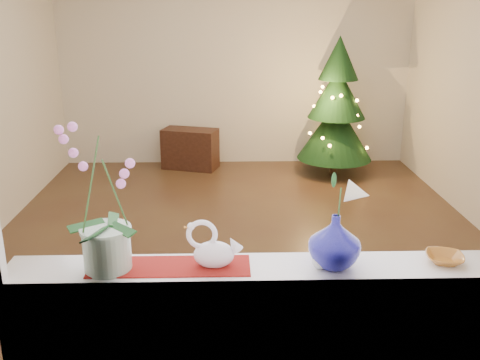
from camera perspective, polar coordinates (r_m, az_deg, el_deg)
The scene contains 14 objects.
ground at distance 4.90m, azimuth 0.10°, elevation -6.09°, with size 5.00×5.00×0.00m, color #3C2318.
wall_back at distance 7.01m, azimuth -0.50°, elevation 12.66°, with size 4.50×0.10×2.70m, color beige.
wall_front at distance 2.08m, azimuth 2.11°, elevation -0.22°, with size 4.50×0.10×2.70m, color beige.
windowsill at distance 2.38m, azimuth 1.79°, elevation -9.58°, with size 2.20×0.26×0.04m, color white.
window_frame at distance 2.03m, azimuth 2.17°, elevation 9.47°, with size 2.22×0.06×1.60m, color white, non-canonical shape.
runner at distance 2.38m, azimuth -7.50°, elevation -9.12°, with size 0.70×0.20×0.01m, color maroon.
orchid_pot at distance 2.28m, azimuth -14.42°, elevation -2.01°, with size 0.22×0.22×0.64m, color white, non-canonical shape.
swan at distance 2.32m, azimuth -2.81°, elevation -6.91°, with size 0.24×0.11×0.21m, color white, non-canonical shape.
blue_vase at distance 2.35m, azimuth 10.09°, elevation -6.03°, with size 0.26×0.26×0.27m, color navy.
lily at distance 2.26m, azimuth 10.42°, elevation -0.51°, with size 0.15×0.09×0.20m, color white, non-canonical shape.
paperweight at distance 2.36m, azimuth 8.56°, elevation -8.56°, with size 0.07×0.07×0.07m, color silver.
amber_dish at distance 2.56m, azimuth 20.97°, elevation -7.86°, with size 0.14×0.14×0.03m, color #A06123.
xmas_tree at distance 6.67m, azimuth 10.26°, elevation 7.70°, with size 0.92×0.92×1.69m, color black, non-canonical shape.
side_table at distance 6.93m, azimuth -5.33°, elevation 3.34°, with size 0.69×0.34×0.51m, color black.
Camera 1 is at (-0.13, -4.48, 2.00)m, focal length 40.00 mm.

